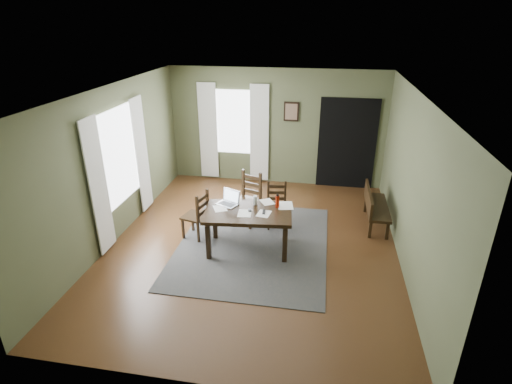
% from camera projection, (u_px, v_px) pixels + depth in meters
% --- Properties ---
extents(ground, '(5.00, 6.00, 0.01)m').
position_uv_depth(ground, '(253.00, 245.00, 7.14)').
color(ground, '#492C16').
extents(room_shell, '(5.02, 6.02, 2.71)m').
position_uv_depth(room_shell, '(253.00, 148.00, 6.40)').
color(room_shell, '#515839').
rests_on(room_shell, ground).
extents(rug, '(2.60, 3.20, 0.01)m').
position_uv_depth(rug, '(253.00, 244.00, 7.14)').
color(rug, '#3A3A3A').
rests_on(rug, ground).
extents(dining_table, '(1.54, 1.02, 0.73)m').
position_uv_depth(dining_table, '(248.00, 216.00, 6.74)').
color(dining_table, black).
rests_on(dining_table, rug).
extents(chair_end, '(0.49, 0.49, 0.91)m').
position_uv_depth(chair_end, '(197.00, 215.00, 7.20)').
color(chair_end, black).
rests_on(chair_end, rug).
extents(chair_back_left, '(0.57, 0.57, 1.02)m').
position_uv_depth(chair_back_left, '(248.00, 199.00, 7.71)').
color(chair_back_left, black).
rests_on(chair_back_left, rug).
extents(chair_back_right, '(0.43, 0.43, 0.87)m').
position_uv_depth(chair_back_right, '(277.00, 206.00, 7.62)').
color(chair_back_right, black).
rests_on(chair_back_right, rug).
extents(bench, '(0.40, 1.25, 0.71)m').
position_uv_depth(bench, '(374.00, 205.00, 7.67)').
color(bench, black).
rests_on(bench, ground).
extents(laptop, '(0.43, 0.40, 0.24)m').
position_uv_depth(laptop, '(229.00, 200.00, 6.95)').
color(laptop, '#B7B7BC').
rests_on(laptop, dining_table).
extents(computer_mouse, '(0.07, 0.10, 0.03)m').
position_uv_depth(computer_mouse, '(250.00, 210.00, 6.72)').
color(computer_mouse, '#3F3F42').
rests_on(computer_mouse, dining_table).
extents(tv_remote, '(0.06, 0.17, 0.02)m').
position_uv_depth(tv_remote, '(264.00, 212.00, 6.67)').
color(tv_remote, black).
rests_on(tv_remote, dining_table).
extents(drinking_glass, '(0.09, 0.09, 0.16)m').
position_uv_depth(drinking_glass, '(255.00, 200.00, 6.91)').
color(drinking_glass, silver).
rests_on(drinking_glass, dining_table).
extents(water_bottle, '(0.08, 0.08, 0.25)m').
position_uv_depth(water_bottle, '(277.00, 201.00, 6.80)').
color(water_bottle, '#A5220C').
rests_on(water_bottle, dining_table).
extents(paper_a, '(0.31, 0.33, 0.00)m').
position_uv_depth(paper_a, '(220.00, 208.00, 6.81)').
color(paper_a, white).
rests_on(paper_a, dining_table).
extents(paper_b, '(0.24, 0.30, 0.00)m').
position_uv_depth(paper_b, '(264.00, 214.00, 6.62)').
color(paper_b, white).
rests_on(paper_b, dining_table).
extents(paper_c, '(0.32, 0.34, 0.00)m').
position_uv_depth(paper_c, '(267.00, 202.00, 7.04)').
color(paper_c, white).
rests_on(paper_c, dining_table).
extents(paper_d, '(0.31, 0.38, 0.00)m').
position_uv_depth(paper_d, '(285.00, 205.00, 6.90)').
color(paper_d, white).
rests_on(paper_d, dining_table).
extents(paper_e, '(0.25, 0.31, 0.00)m').
position_uv_depth(paper_e, '(245.00, 213.00, 6.63)').
color(paper_e, white).
rests_on(paper_e, dining_table).
extents(window_left, '(0.01, 1.30, 1.70)m').
position_uv_depth(window_left, '(119.00, 156.00, 7.11)').
color(window_left, white).
rests_on(window_left, ground).
extents(window_back, '(1.00, 0.01, 1.50)m').
position_uv_depth(window_back, '(234.00, 122.00, 9.38)').
color(window_back, white).
rests_on(window_back, ground).
extents(curtain_left_near, '(0.03, 0.48, 2.30)m').
position_uv_depth(curtain_left_near, '(98.00, 187.00, 6.47)').
color(curtain_left_near, silver).
rests_on(curtain_left_near, ground).
extents(curtain_left_far, '(0.03, 0.48, 2.30)m').
position_uv_depth(curtain_left_far, '(142.00, 155.00, 7.95)').
color(curtain_left_far, silver).
rests_on(curtain_left_far, ground).
extents(curtain_back_left, '(0.44, 0.03, 2.30)m').
position_uv_depth(curtain_back_left, '(208.00, 132.00, 9.55)').
color(curtain_back_left, silver).
rests_on(curtain_back_left, ground).
extents(curtain_back_right, '(0.44, 0.03, 2.30)m').
position_uv_depth(curtain_back_right, '(259.00, 134.00, 9.35)').
color(curtain_back_right, silver).
rests_on(curtain_back_right, ground).
extents(framed_picture, '(0.34, 0.03, 0.44)m').
position_uv_depth(framed_picture, '(291.00, 112.00, 9.04)').
color(framed_picture, black).
rests_on(framed_picture, ground).
extents(doorway_back, '(1.30, 0.03, 2.10)m').
position_uv_depth(doorway_back, '(347.00, 144.00, 9.13)').
color(doorway_back, black).
rests_on(doorway_back, ground).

